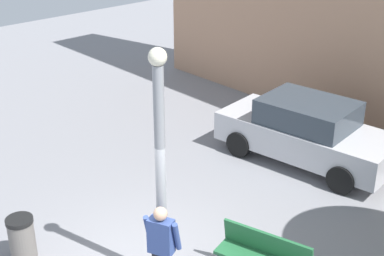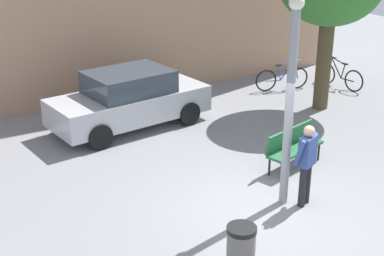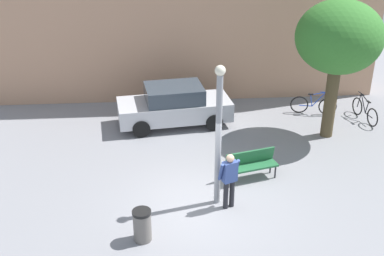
{
  "view_description": "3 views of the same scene",
  "coord_description": "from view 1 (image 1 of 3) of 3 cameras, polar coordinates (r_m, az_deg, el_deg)",
  "views": [
    {
      "loc": [
        6.25,
        -4.66,
        6.26
      ],
      "look_at": [
        -1.29,
        2.3,
        1.57
      ],
      "focal_mm": 51.5,
      "sensor_mm": 36.0,
      "label": 1
    },
    {
      "loc": [
        -5.99,
        -7.4,
        5.45
      ],
      "look_at": [
        -0.57,
        2.07,
        1.09
      ],
      "focal_mm": 51.48,
      "sensor_mm": 36.0,
      "label": 2
    },
    {
      "loc": [
        -1.15,
        -11.21,
        7.85
      ],
      "look_at": [
        -0.17,
        1.97,
        1.45
      ],
      "focal_mm": 44.82,
      "sensor_mm": 36.0,
      "label": 3
    }
  ],
  "objects": [
    {
      "name": "lamppost",
      "position": [
        8.53,
        -3.3,
        -3.53
      ],
      "size": [
        0.28,
        0.28,
        4.08
      ],
      "color": "gray",
      "rests_on": "ground_plane"
    },
    {
      "name": "person_by_lamppost",
      "position": [
        8.89,
        -3.18,
        -12.06
      ],
      "size": [
        0.63,
        0.45,
        1.67
      ],
      "color": "#232328",
      "rests_on": "ground_plane"
    },
    {
      "name": "park_bench",
      "position": [
        9.47,
        7.46,
        -12.81
      ],
      "size": [
        1.67,
        0.87,
        0.92
      ],
      "color": "#236038",
      "rests_on": "ground_plane"
    },
    {
      "name": "parked_car_silver",
      "position": [
        13.3,
        11.74,
        -0.34
      ],
      "size": [
        4.38,
        2.23,
        1.55
      ],
      "color": "#B7B7BC",
      "rests_on": "ground_plane"
    },
    {
      "name": "trash_bin",
      "position": [
        10.35,
        -17.19,
        -10.94
      ],
      "size": [
        0.48,
        0.48,
        0.87
      ],
      "color": "#66605B",
      "rests_on": "ground_plane"
    }
  ]
}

